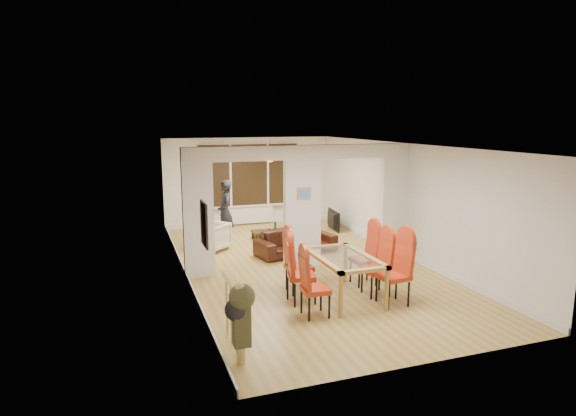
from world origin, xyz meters
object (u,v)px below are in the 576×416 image
bottle (275,226)px  bowl (272,229)px  dining_table (343,277)px  dining_chair_lb (301,271)px  dining_chair_lc (299,263)px  television (330,220)px  coffee_table (271,234)px  sofa (296,242)px  dining_chair_rb (376,265)px  dining_chair_ra (393,271)px  dining_chair_la (315,284)px  person (225,212)px  dining_chair_rc (364,256)px  armchair (211,237)px

bottle → bowl: size_ratio=1.25×
dining_table → dining_chair_lb: 0.79m
dining_chair_lc → dining_chair_lb: bearing=-107.6°
television → coffee_table: 1.99m
sofa → bottle: sofa is taller
dining_chair_lb → dining_chair_rb: (1.39, -0.11, -0.01)m
dining_chair_lb → coffee_table: bearing=92.4°
dining_chair_ra → coffee_table: dining_chair_ra is taller
dining_chair_la → person: person is taller
dining_table → dining_chair_lb: (-0.77, 0.06, 0.18)m
dining_chair_rb → television: 5.24m
dining_chair_lb → person: (-0.40, 4.37, 0.25)m
dining_table → dining_chair_rb: size_ratio=1.50×
dining_chair_lb → dining_chair_lc: dining_chair_lb is taller
dining_chair_lc → dining_chair_rb: (1.25, -0.60, -0.00)m
dining_chair_ra → bowl: size_ratio=5.81×
person → dining_chair_lc: bearing=8.7°
coffee_table → dining_chair_rc: bearing=-81.1°
bottle → bowl: bearing=124.8°
bottle → bowl: bottle is taller
dining_chair_ra → dining_chair_la: bearing=174.4°
dining_chair_rb → dining_chair_ra: bearing=-87.7°
sofa → coffee_table: (-0.14, 1.57, -0.17)m
person → coffee_table: bearing=96.4°
dining_table → bottle: (0.16, 4.45, -0.03)m
dining_chair_rc → television: size_ratio=1.13×
dining_chair_la → dining_chair_lb: bearing=94.8°
sofa → dining_chair_rc: bearing=-90.7°
dining_chair_lb → person: size_ratio=0.69×
person → dining_chair_ra: bearing=21.1°
dining_chair_rb → coffee_table: 4.66m
dining_chair_lc → dining_chair_rc: dining_chair_rc is taller
dining_chair_la → sofa: bearing=79.2°
dining_chair_lb → bowl: size_ratio=5.55×
dining_chair_lb → dining_chair_ra: 1.56m
dining_chair_lb → dining_chair_ra: (1.45, -0.59, 0.03)m
dining_chair_rc → dining_chair_la: bearing=-144.2°
dining_chair_rc → sofa: (-0.49, 2.43, -0.27)m
dining_chair_rb → armchair: size_ratio=1.48×
dining_chair_lb → dining_chair_la: bearing=-76.8°
bottle → dining_chair_lb: bearing=-101.9°
dining_chair_rb → bottle: 4.53m
dining_chair_lb → dining_chair_lc: bearing=86.7°
dining_table → sofa: 2.99m
dining_table → dining_chair_lc: 0.85m
dining_chair_la → sofa: 3.68m
dining_chair_lc → bowl: size_ratio=5.45×
dining_chair_lc → dining_chair_rc: bearing=-1.4°
dining_chair_lc → dining_chair_rb: bearing=-27.1°
dining_table → bowl: size_ratio=8.15×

